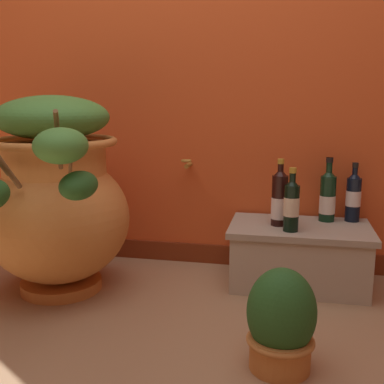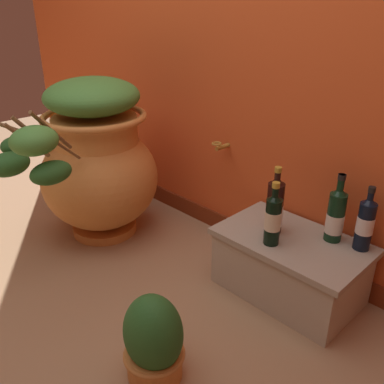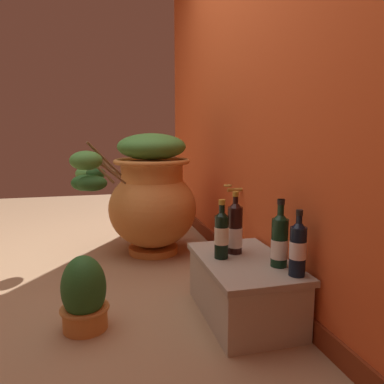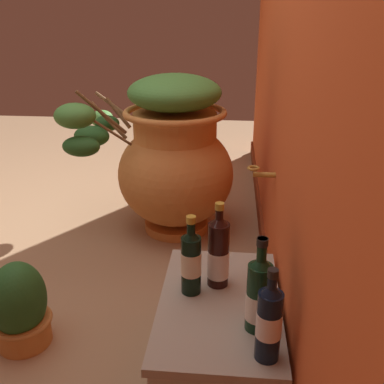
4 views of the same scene
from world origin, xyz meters
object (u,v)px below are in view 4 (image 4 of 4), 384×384
Objects in this scene: potted_shrub at (20,308)px; wine_bottle_middle at (191,260)px; terracotta_urn at (172,157)px; wine_bottle_back at (269,320)px; wine_bottle_left at (218,252)px; wine_bottle_right at (259,294)px.

wine_bottle_middle is at bearing 88.03° from potted_shrub.
wine_bottle_back is at bearing 18.41° from terracotta_urn.
terracotta_urn reaches higher than potted_shrub.
wine_bottle_middle is 0.73m from potted_shrub.
wine_bottle_left is at bearing 92.52° from potted_shrub.
potted_shrub is (1.05, -0.46, -0.29)m from terracotta_urn.
potted_shrub is at bearing -87.48° from wine_bottle_left.
wine_bottle_left is 0.39m from wine_bottle_back.
wine_bottle_left is at bearing -156.63° from wine_bottle_back.
wine_bottle_back is (0.13, 0.02, 0.00)m from wine_bottle_right.
wine_bottle_left reaches higher than wine_bottle_right.
potted_shrub is (-0.02, -0.67, -0.27)m from wine_bottle_middle.
wine_bottle_right is (1.25, 0.44, -0.03)m from terracotta_urn.
terracotta_urn is 1.06m from wine_bottle_left.
wine_bottle_middle is at bearing -58.59° from wine_bottle_left.
wine_bottle_middle is (0.06, -0.09, -0.00)m from wine_bottle_left.
wine_bottle_right is at bearing 29.62° from wine_bottle_left.
potted_shrub is at bearing -102.56° from wine_bottle_right.
wine_bottle_left reaches higher than wine_bottle_back.
terracotta_urn is 1.45m from wine_bottle_back.
terracotta_urn is at bearing -163.42° from wine_bottle_left.
wine_bottle_back is at bearing 10.08° from wine_bottle_right.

